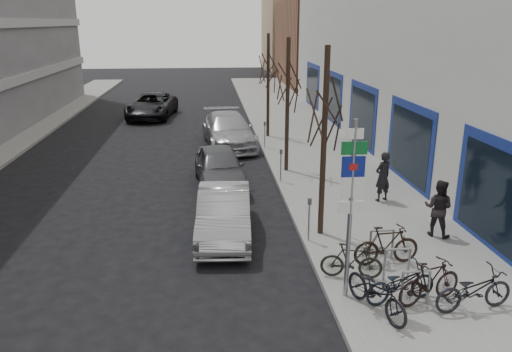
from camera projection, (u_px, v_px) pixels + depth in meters
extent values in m
plane|color=black|center=(240.00, 307.00, 11.12)|extent=(120.00, 120.00, 0.00)
cube|color=slate|center=(331.00, 170.00, 21.02)|extent=(5.00, 70.00, 0.15)
cube|color=brown|center=(344.00, 43.00, 49.14)|extent=(12.00, 14.00, 8.00)
cube|color=#937A5B|center=(317.00, 34.00, 63.29)|extent=(13.00, 12.00, 9.00)
cylinder|color=gray|center=(350.00, 215.00, 10.72)|extent=(0.10, 0.10, 4.20)
cube|color=white|center=(355.00, 134.00, 10.16)|extent=(0.35, 0.03, 0.22)
cube|color=#0C5926|center=(354.00, 148.00, 10.24)|extent=(0.55, 0.03, 0.28)
cube|color=navy|center=(353.00, 167.00, 10.36)|extent=(0.50, 0.03, 0.45)
cube|color=maroon|center=(353.00, 167.00, 10.35)|extent=(0.18, 0.02, 0.14)
cube|color=white|center=(352.00, 187.00, 10.50)|extent=(0.45, 0.03, 0.45)
cube|color=white|center=(351.00, 207.00, 10.63)|extent=(0.55, 0.03, 0.28)
cylinder|color=gray|center=(402.00, 289.00, 10.81)|extent=(0.06, 0.06, 0.80)
cylinder|color=gray|center=(428.00, 287.00, 10.86)|extent=(0.06, 0.06, 0.80)
cylinder|color=gray|center=(417.00, 271.00, 10.71)|extent=(0.60, 0.06, 0.06)
cylinder|color=gray|center=(385.00, 265.00, 11.85)|extent=(0.06, 0.06, 0.80)
cylinder|color=gray|center=(409.00, 264.00, 11.91)|extent=(0.06, 0.06, 0.80)
cylinder|color=gray|center=(398.00, 249.00, 11.76)|extent=(0.60, 0.06, 0.06)
cylinder|color=gray|center=(370.00, 245.00, 12.90)|extent=(0.06, 0.06, 0.80)
cylinder|color=gray|center=(393.00, 244.00, 12.95)|extent=(0.06, 0.06, 0.80)
cylinder|color=gray|center=(382.00, 231.00, 12.80)|extent=(0.60, 0.06, 0.06)
cylinder|color=black|center=(324.00, 147.00, 13.87)|extent=(0.16, 0.16, 5.50)
cylinder|color=black|center=(287.00, 108.00, 20.05)|extent=(0.16, 0.16, 5.50)
cylinder|color=black|center=(268.00, 88.00, 26.23)|extent=(0.16, 0.16, 5.50)
cylinder|color=gray|center=(309.00, 222.00, 13.96)|extent=(0.05, 0.05, 1.10)
cube|color=#3F3F44|center=(310.00, 201.00, 13.78)|extent=(0.10, 0.08, 0.18)
cylinder|color=gray|center=(281.00, 168.00, 19.19)|extent=(0.05, 0.05, 1.10)
cube|color=#3F3F44|center=(281.00, 152.00, 19.00)|extent=(0.10, 0.08, 0.18)
cylinder|color=gray|center=(265.00, 136.00, 24.42)|extent=(0.05, 0.05, 1.10)
cube|color=#3F3F44|center=(265.00, 124.00, 24.23)|extent=(0.10, 0.08, 0.18)
imported|color=black|center=(377.00, 288.00, 10.49)|extent=(1.21, 1.95, 1.14)
imported|color=black|center=(430.00, 281.00, 10.88)|extent=(1.76, 1.00, 1.03)
imported|color=black|center=(401.00, 280.00, 10.91)|extent=(1.78, 0.87, 1.04)
imported|color=black|center=(351.00, 261.00, 11.95)|extent=(1.56, 0.79, 0.91)
imported|color=black|center=(474.00, 287.00, 10.59)|extent=(1.87, 0.80, 1.11)
imported|color=black|center=(387.00, 245.00, 12.61)|extent=(1.80, 0.68, 1.07)
imported|color=#A8A8AD|center=(224.00, 214.00, 14.59)|extent=(1.74, 4.39, 1.42)
imported|color=#4D4D52|center=(220.00, 167.00, 19.10)|extent=(2.13, 4.55, 1.51)
imported|color=#A7A7AC|center=(229.00, 130.00, 25.18)|extent=(2.87, 5.86, 1.64)
imported|color=black|center=(152.00, 105.00, 32.75)|extent=(3.29, 5.96, 1.58)
imported|color=black|center=(383.00, 177.00, 17.02)|extent=(0.75, 0.64, 1.73)
imported|color=black|center=(438.00, 208.00, 14.24)|extent=(0.75, 0.72, 1.70)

